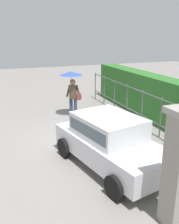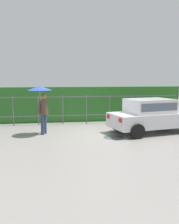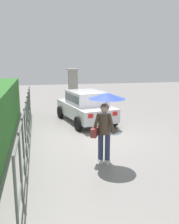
{
  "view_description": "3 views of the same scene",
  "coord_description": "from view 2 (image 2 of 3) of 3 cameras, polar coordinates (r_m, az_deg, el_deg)",
  "views": [
    {
      "loc": [
        8.17,
        -3.07,
        3.68
      ],
      "look_at": [
        0.11,
        0.02,
        0.97
      ],
      "focal_mm": 40.77,
      "sensor_mm": 36.0,
      "label": 1
    },
    {
      "loc": [
        -2.14,
        -10.51,
        2.38
      ],
      "look_at": [
        -0.41,
        0.28,
        0.9
      ],
      "focal_mm": 40.32,
      "sensor_mm": 36.0,
      "label": 2
    },
    {
      "loc": [
        -8.88,
        2.02,
        2.94
      ],
      "look_at": [
        -0.27,
        0.17,
        1.03
      ],
      "focal_mm": 39.52,
      "sensor_mm": 36.0,
      "label": 3
    }
  ],
  "objects": [
    {
      "name": "pedestrian",
      "position": [
        10.74,
        -10.82,
        2.88
      ],
      "size": [
        1.01,
        1.01,
        2.05
      ],
      "rotation": [
        0.0,
        0.0,
        2.68
      ],
      "color": "#2D3856",
      "rests_on": "ground"
    },
    {
      "name": "hedge_row",
      "position": [
        14.14,
        -1.29,
        1.91
      ],
      "size": [
        10.93,
        0.9,
        1.9
      ],
      "primitive_type": "cube",
      "color": "#2D6B28",
      "rests_on": "ground"
    },
    {
      "name": "ground_plane",
      "position": [
        10.99,
        2.36,
        -4.81
      ],
      "size": [
        40.0,
        40.0,
        0.0
      ],
      "primitive_type": "plane",
      "color": "gray"
    },
    {
      "name": "fence_section",
      "position": [
        13.16,
        -0.68,
        0.93
      ],
      "size": [
        9.98,
        0.05,
        1.5
      ],
      "color": "#59605B",
      "rests_on": "ground"
    },
    {
      "name": "car",
      "position": [
        11.33,
        13.78,
        -0.51
      ],
      "size": [
        3.96,
        2.45,
        1.48
      ],
      "rotation": [
        0.0,
        0.0,
        0.21
      ],
      "color": "silver",
      "rests_on": "ground"
    },
    {
      "name": "puddle_near",
      "position": [
        10.23,
        5.56,
        -5.77
      ],
      "size": [
        0.85,
        0.85,
        0.0
      ],
      "primitive_type": "cylinder",
      "color": "#4C545B",
      "rests_on": "ground"
    }
  ]
}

